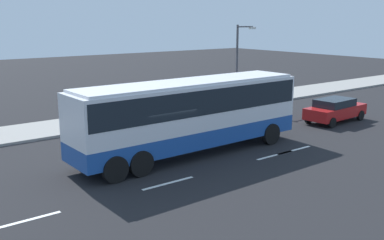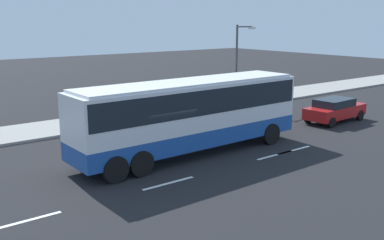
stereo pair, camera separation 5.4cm
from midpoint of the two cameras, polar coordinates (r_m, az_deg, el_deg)
The scene contains 6 objects.
ground_plane at distance 20.51m, azimuth -4.13°, elevation -5.34°, with size 120.00×120.00×0.00m, color black.
sidewalk_curb at distance 28.13m, azimuth -14.16°, elevation -0.56°, with size 80.00×4.00×0.15m, color gray.
lane_centreline at distance 19.30m, azimuth 3.13°, elevation -6.49°, with size 41.12×0.16×0.01m.
coach_bus at distance 21.08m, azimuth -0.09°, elevation 1.37°, with size 11.93×2.84×3.55m.
car_red_compact at distance 29.62m, azimuth 17.88°, elevation 1.29°, with size 4.65×2.07×1.49m.
street_lamp at distance 32.96m, azimuth 6.09°, elevation 7.82°, with size 1.80×0.24×5.84m.
Camera 1 is at (-10.60, -16.37, 6.34)m, focal length 41.72 mm.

